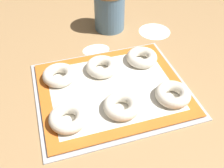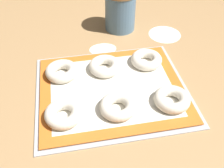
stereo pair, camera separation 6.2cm
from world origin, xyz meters
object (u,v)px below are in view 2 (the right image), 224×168
bagel_back_left (62,71)px  bagel_back_center (105,66)px  flour_canister (120,10)px  bagel_front_right (172,99)px  bagel_front_left (64,114)px  bagel_back_right (146,60)px  bagel_front_center (118,106)px  baking_tray (112,90)px

bagel_back_left → bagel_back_center: same height
flour_canister → bagel_back_center: bearing=-111.7°
bagel_front_right → bagel_back_left: 0.33m
bagel_front_left → bagel_back_right: 0.32m
bagel_front_center → bagel_back_center: same height
bagel_front_right → baking_tray: bearing=149.1°
bagel_back_left → baking_tray: bearing=-31.1°
bagel_front_center → bagel_front_right: size_ratio=1.00×
baking_tray → bagel_front_center: 0.09m
flour_canister → bagel_front_left: bearing=-119.1°
bagel_back_center → flour_canister: size_ratio=0.64×
bagel_front_right → bagel_back_center: (-0.15, 0.17, 0.00)m
bagel_front_left → flour_canister: bearing=60.9°
bagel_front_right → flour_canister: 0.43m
bagel_back_left → bagel_front_center: bearing=-51.1°
bagel_front_center → bagel_back_center: (-0.01, 0.17, 0.00)m
bagel_back_right → bagel_back_left: bearing=-178.2°
bagel_back_left → bagel_back_right: 0.27m
bagel_front_left → bagel_front_right: size_ratio=1.00×
bagel_back_center → bagel_back_left: bearing=180.0°
baking_tray → bagel_front_right: (0.15, -0.09, 0.02)m
bagel_back_left → bagel_back_center: (0.13, -0.00, 0.00)m
bagel_front_left → bagel_back_center: bearing=51.6°
bagel_front_left → bagel_front_center: same height
bagel_front_center → bagel_back_left: bearing=128.9°
bagel_front_left → bagel_front_right: bearing=-0.3°
bagel_back_center → baking_tray: bearing=-85.3°
baking_tray → bagel_back_center: size_ratio=4.42×
bagel_back_left → bagel_back_right: same height
bagel_front_left → bagel_front_right: same height
bagel_front_left → bagel_back_left: size_ratio=1.00×
bagel_back_left → flour_canister: size_ratio=0.64×
bagel_front_center → bagel_back_center: 0.17m
bagel_front_center → bagel_front_left: bearing=179.7°
bagel_front_left → bagel_back_center: 0.22m
baking_tray → bagel_front_center: (-0.00, -0.09, 0.02)m
bagel_back_center → bagel_front_center: bearing=-87.8°
baking_tray → flour_canister: 0.36m
baking_tray → bagel_front_left: bagel_front_left is taller
bagel_front_right → bagel_back_right: bearing=96.1°
bagel_front_center → baking_tray: bearing=89.7°
flour_canister → bagel_back_left: bearing=-132.5°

